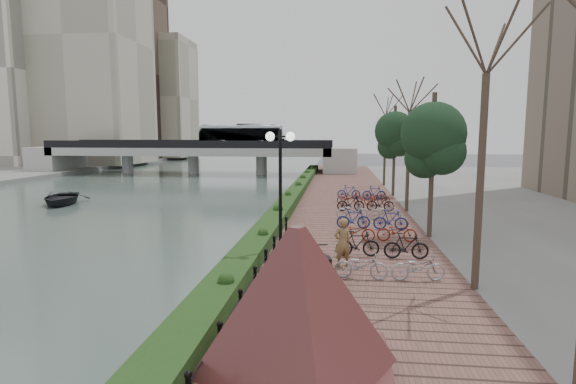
# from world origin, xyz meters

# --- Properties ---
(ground) EXTENTS (220.00, 220.00, 0.00)m
(ground) POSITION_xyz_m (0.00, 0.00, 0.00)
(ground) COLOR #59595B
(ground) RESTS_ON ground
(river_water) EXTENTS (30.00, 130.00, 0.02)m
(river_water) POSITION_xyz_m (-15.00, 25.00, 0.01)
(river_water) COLOR #4D6058
(river_water) RESTS_ON ground
(promenade) EXTENTS (8.00, 75.00, 0.50)m
(promenade) POSITION_xyz_m (4.00, 17.50, 0.25)
(promenade) COLOR brown
(promenade) RESTS_ON ground
(hedge) EXTENTS (1.10, 56.00, 0.60)m
(hedge) POSITION_xyz_m (0.60, 20.00, 0.80)
(hedge) COLOR #1C3613
(hedge) RESTS_ON promenade
(chain_fence) EXTENTS (0.10, 14.10, 0.70)m
(chain_fence) POSITION_xyz_m (1.40, 2.00, 0.85)
(chain_fence) COLOR black
(chain_fence) RESTS_ON promenade
(granite_monument) EXTENTS (5.03, 5.03, 2.99)m
(granite_monument) POSITION_xyz_m (3.09, -3.72, 2.01)
(granite_monument) COLOR #48211F
(granite_monument) RESTS_ON promenade
(lamppost) EXTENTS (1.02, 0.32, 4.84)m
(lamppost) POSITION_xyz_m (1.83, 3.60, 3.99)
(lamppost) COLOR black
(lamppost) RESTS_ON promenade
(motorcycle) EXTENTS (0.84, 1.79, 1.08)m
(motorcycle) POSITION_xyz_m (3.37, 2.08, 1.04)
(motorcycle) COLOR black
(motorcycle) RESTS_ON promenade
(pedestrian) EXTENTS (0.75, 0.64, 1.75)m
(pedestrian) POSITION_xyz_m (4.00, 3.82, 1.37)
(pedestrian) COLOR olive
(pedestrian) RESTS_ON promenade
(bicycle_parking) EXTENTS (2.40, 19.89, 1.00)m
(bicycle_parking) POSITION_xyz_m (5.50, 11.58, 0.97)
(bicycle_parking) COLOR #9C9DA0
(bicycle_parking) RESTS_ON promenade
(street_trees) EXTENTS (3.20, 37.12, 6.80)m
(street_trees) POSITION_xyz_m (8.00, 12.68, 3.69)
(street_trees) COLOR #352C1F
(street_trees) RESTS_ON promenade
(bridge) EXTENTS (36.00, 10.77, 6.50)m
(bridge) POSITION_xyz_m (-13.66, 45.00, 3.37)
(bridge) COLOR #A2A39D
(bridge) RESTS_ON ground
(boat) EXTENTS (4.71, 5.56, 0.98)m
(boat) POSITION_xyz_m (-16.47, 18.90, 0.51)
(boat) COLOR black
(boat) RESTS_ON river_water
(far_buildings) EXTENTS (35.00, 38.00, 38.00)m
(far_buildings) POSITION_xyz_m (-41.66, 65.91, 16.12)
(far_buildings) COLOR #B6AD98
(far_buildings) RESTS_ON far_bank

